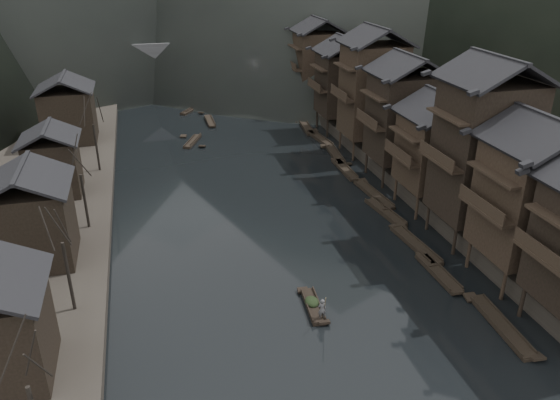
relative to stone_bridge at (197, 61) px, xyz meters
name	(u,v)px	position (x,y,z in m)	size (l,w,h in m)	color
water	(311,301)	(0.00, -72.00, -5.11)	(300.00, 300.00, 0.00)	black
right_bank	(450,116)	(35.00, -32.00, -4.21)	(40.00, 200.00, 1.80)	#2D2823
stilt_houses	(412,105)	(17.28, -52.49, 3.93)	(9.00, 67.60, 16.90)	black
left_houses	(46,164)	(-20.50, -51.88, 0.55)	(8.10, 53.20, 8.73)	black
bare_trees	(74,189)	(-17.00, -61.74, 1.75)	(3.92, 44.55, 7.84)	black
moored_sampans	(366,189)	(12.11, -53.77, -4.91)	(3.01, 55.98, 0.47)	black
midriver_boats	(203,112)	(-1.55, -18.06, -4.91)	(11.20, 37.33, 0.45)	black
stone_bridge	(197,61)	(0.00, 0.00, 0.00)	(40.00, 6.00, 9.00)	#4C4C4F
hero_sampan	(313,306)	(-0.12, -72.87, -4.91)	(1.35, 4.83, 0.43)	black
cargo_heap	(312,298)	(-0.14, -72.65, -4.36)	(1.05, 1.38, 0.63)	black
boatman	(322,306)	(0.01, -74.53, -3.84)	(0.61, 0.40, 1.67)	#565659
bamboo_pole	(326,278)	(0.21, -74.53, -1.49)	(0.06, 0.06, 3.83)	#8C7A51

